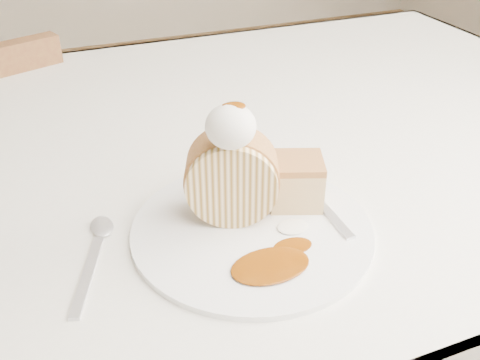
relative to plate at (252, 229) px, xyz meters
name	(u,v)px	position (x,y,z in m)	size (l,w,h in m)	color
table	(213,186)	(0.03, 0.23, -0.09)	(1.40, 0.90, 0.75)	white
plate	(252,229)	(0.00, 0.00, 0.00)	(0.26, 0.26, 0.01)	white
roulade_slice	(232,178)	(-0.01, 0.03, 0.05)	(0.10, 0.10, 0.05)	#FFE6B1
cake_chunk	(296,184)	(0.06, 0.03, 0.03)	(0.06, 0.05, 0.05)	#AF7242
whipped_cream	(231,126)	(-0.02, 0.01, 0.12)	(0.05, 0.05, 0.04)	white
caramel_drizzle	(233,101)	(-0.02, 0.01, 0.15)	(0.03, 0.02, 0.01)	#6D3104
caramel_pool	(270,265)	(-0.01, -0.07, 0.01)	(0.08, 0.05, 0.00)	#6D3104
fork	(326,209)	(0.09, 0.00, 0.01)	(0.02, 0.16, 0.00)	silver
spoon	(88,275)	(-0.18, -0.01, 0.00)	(0.02, 0.14, 0.00)	silver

